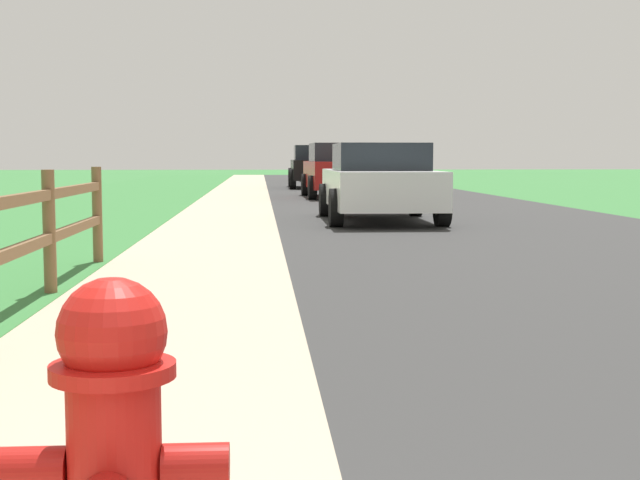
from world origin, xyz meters
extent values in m
plane|color=#367639|center=(0.00, 25.00, 0.00)|extent=(120.00, 120.00, 0.00)
cube|color=#2F2F2F|center=(3.50, 27.00, 0.00)|extent=(7.00, 66.00, 0.01)
cube|color=tan|center=(-3.00, 27.00, 0.00)|extent=(6.00, 66.00, 0.01)
cube|color=#367639|center=(-4.50, 27.00, 0.01)|extent=(5.00, 66.00, 0.00)
cylinder|color=red|center=(-0.64, 1.76, 0.70)|extent=(0.29, 0.29, 0.03)
sphere|color=red|center=(-0.64, 1.76, 0.79)|extent=(0.25, 0.25, 0.25)
cube|color=#A91511|center=(-0.64, 1.76, 0.87)|extent=(0.04, 0.04, 0.04)
cylinder|color=#A91511|center=(-0.82, 1.76, 0.47)|extent=(0.16, 0.10, 0.10)
cylinder|color=#A91511|center=(-0.45, 1.76, 0.47)|extent=(0.16, 0.10, 0.10)
cylinder|color=brown|center=(-2.12, 7.61, 0.54)|extent=(0.11, 0.11, 1.08)
cylinder|color=brown|center=(-2.12, 9.94, 0.54)|extent=(0.11, 0.11, 1.08)
cube|color=white|center=(1.92, 16.26, 0.61)|extent=(1.85, 4.44, 0.67)
cube|color=#1E232B|center=(1.92, 16.19, 1.19)|extent=(1.62, 1.98, 0.49)
cylinder|color=black|center=(2.83, 14.89, 0.33)|extent=(0.22, 0.66, 0.66)
cylinder|color=black|center=(1.00, 14.89, 0.33)|extent=(0.22, 0.66, 0.66)
cylinder|color=black|center=(2.84, 17.63, 0.33)|extent=(0.22, 0.66, 0.66)
cylinder|color=black|center=(1.01, 17.64, 0.33)|extent=(0.22, 0.66, 0.66)
cube|color=maroon|center=(2.04, 26.14, 0.67)|extent=(1.88, 4.40, 0.77)
cube|color=#1E232B|center=(2.03, 26.34, 1.33)|extent=(1.62, 2.18, 0.54)
cylinder|color=black|center=(2.96, 24.81, 0.34)|extent=(0.24, 0.68, 0.68)
cylinder|color=black|center=(1.18, 24.77, 0.34)|extent=(0.24, 0.68, 0.68)
cylinder|color=black|center=(2.90, 27.52, 0.34)|extent=(0.24, 0.68, 0.68)
cylinder|color=black|center=(1.12, 27.48, 0.34)|extent=(0.24, 0.68, 0.68)
cube|color=black|center=(1.85, 34.54, 0.70)|extent=(1.82, 4.34, 0.76)
cube|color=#1E232B|center=(1.85, 34.69, 1.36)|extent=(1.59, 2.08, 0.56)
cylinder|color=black|center=(2.73, 33.19, 0.38)|extent=(0.23, 0.75, 0.75)
cylinder|color=black|center=(0.95, 33.21, 0.38)|extent=(0.23, 0.75, 0.75)
cylinder|color=black|center=(2.76, 35.87, 0.38)|extent=(0.23, 0.75, 0.75)
cylinder|color=black|center=(0.97, 35.89, 0.38)|extent=(0.23, 0.75, 0.75)
cube|color=#C6B793|center=(2.67, 44.40, 0.62)|extent=(1.93, 4.91, 0.64)
cube|color=#1E232B|center=(2.67, 44.40, 1.24)|extent=(1.65, 2.55, 0.61)
cylinder|color=black|center=(3.61, 42.92, 0.35)|extent=(0.24, 0.70, 0.69)
cylinder|color=black|center=(1.82, 42.87, 0.35)|extent=(0.24, 0.70, 0.69)
cylinder|color=black|center=(3.52, 45.93, 0.35)|extent=(0.24, 0.70, 0.69)
cylinder|color=black|center=(1.73, 45.88, 0.35)|extent=(0.24, 0.70, 0.69)
camera|label=1|loc=(-0.30, -0.30, 1.19)|focal=50.52mm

